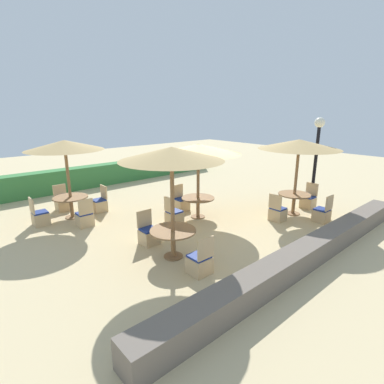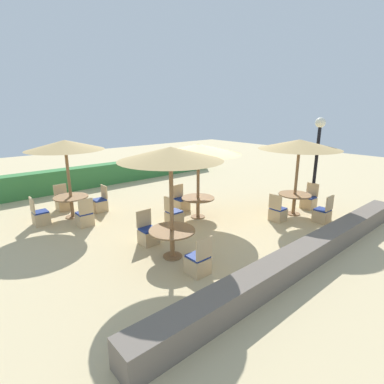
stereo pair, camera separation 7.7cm
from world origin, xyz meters
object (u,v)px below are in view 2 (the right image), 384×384
patio_chair_back_left_east (100,204)px  patio_chair_back_left_west (40,217)px  patio_chair_front_left_south (198,263)px  round_table_back_left (71,201)px  lamp_post (318,145)px  round_table_center (198,201)px  patio_chair_back_left_north (63,203)px  parasol_center (198,149)px  patio_chair_center_north (181,203)px  patio_chair_back_left_south (85,218)px  patio_chair_front_right_south (322,214)px  patio_chair_front_right_west (278,213)px  round_table_front_left (172,235)px  patio_chair_front_right_east (309,201)px  patio_chair_front_left_north (148,235)px  patio_chair_center_west (174,216)px  parasol_front_left (171,154)px  parasol_front_right (300,145)px  round_table_front_right (294,198)px  parasol_back_left (65,145)px

patio_chair_back_left_east → patio_chair_back_left_west: same height
patio_chair_front_left_south → round_table_back_left: (-0.81, 5.58, 0.33)m
lamp_post → round_table_center: (-4.05, 1.98, -1.79)m
round_table_center → patio_chair_back_left_north: bearing=130.1°
patio_chair_back_left_east → patio_chair_back_left_west: size_ratio=1.00×
parasol_center → patio_chair_center_north: size_ratio=3.02×
patio_chair_back_left_north → patio_chair_back_left_west: 1.48m
patio_chair_back_left_west → patio_chair_back_left_north: bearing=134.4°
parasol_center → patio_chair_back_left_south: 4.25m
patio_chair_back_left_east → patio_chair_front_right_south: 7.73m
patio_chair_back_left_south → patio_chair_back_left_west: bearing=134.9°
patio_chair_back_left_east → patio_chair_front_left_south: bearing=177.9°
parasol_center → patio_chair_front_right_south: (2.77, -3.03, -2.08)m
patio_chair_back_left_north → patio_chair_front_right_west: size_ratio=1.00×
patio_chair_back_left_east → patio_chair_front_right_west: 6.29m
round_table_front_left → patio_chair_front_left_south: bearing=-92.7°
patio_chair_front_right_east → patio_chair_back_left_south: bearing=62.0°
patio_chair_front_left_north → patio_chair_back_left_north: same height
round_table_front_left → parasol_center: parasol_center is taller
parasol_center → round_table_center: size_ratio=2.52×
patio_chair_center_west → round_table_back_left: bearing=-141.2°
patio_chair_back_left_north → patio_chair_back_left_east: same height
patio_chair_front_left_north → patio_chair_back_left_north: (-0.79, 4.51, 0.00)m
patio_chair_center_north → patio_chair_back_left_west: 4.71m
round_table_front_left → patio_chair_back_left_north: (-0.82, 5.57, -0.33)m
patio_chair_center_west → patio_chair_front_right_west: bearing=54.0°
patio_chair_front_left_south → patio_chair_front_right_south: size_ratio=1.00×
patio_chair_front_right_east → parasol_front_left: bearing=87.6°
patio_chair_front_right_south → parasol_front_right: bearing=90.6°
lamp_post → patio_chair_front_left_north: 6.96m
patio_chair_back_left_east → round_table_front_right: (5.03, -4.82, 0.33)m
patio_chair_center_west → patio_chair_back_left_north: (-2.21, 3.81, 0.00)m
patio_chair_center_north → patio_chair_front_right_west: (1.72, -2.96, 0.00)m
parasol_back_left → patio_chair_back_left_north: parasol_back_left is taller
patio_chair_front_left_north → round_table_front_right: size_ratio=0.84×
patio_chair_back_left_south → patio_chair_front_right_east: (7.07, -3.76, 0.00)m
patio_chair_center_west → patio_chair_front_right_east: same height
patio_chair_center_west → patio_chair_front_right_south: bearing=51.1°
patio_chair_center_north → patio_chair_back_left_north: size_ratio=1.00×
lamp_post → parasol_back_left: 8.76m
lamp_post → patio_chair_back_left_north: (-7.29, 5.82, -2.09)m
round_table_center → parasol_back_left: parasol_back_left is taller
patio_chair_front_right_west → patio_chair_front_right_south: bearing=44.2°
round_table_center → patio_chair_front_right_south: patio_chair_front_right_south is taller
lamp_post → parasol_back_left: size_ratio=1.26×
round_table_front_left → patio_chair_front_left_north: (-0.03, 1.06, -0.33)m
patio_chair_front_left_north → parasol_center: parasol_center is taller
patio_chair_front_left_south → lamp_post: bearing=6.7°
parasol_center → patio_chair_back_left_south: bearing=151.5°
parasol_back_left → parasol_front_left: bearing=-79.4°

